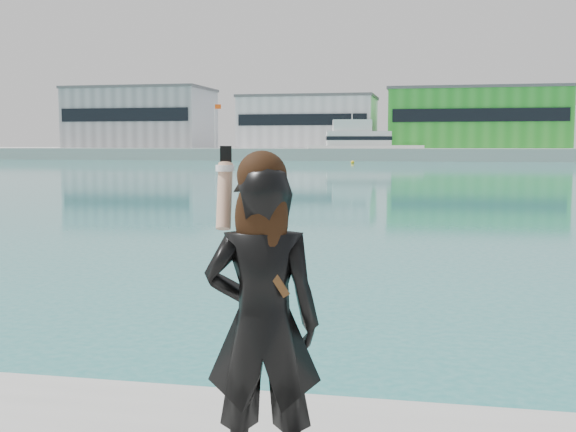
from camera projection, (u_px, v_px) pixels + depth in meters
name	position (u px, v px, depth m)	size (l,w,h in m)	color
far_quay	(430.00, 153.00, 131.27)	(320.00, 40.00, 2.00)	#9E9E99
warehouse_grey_left	(141.00, 118.00, 139.64)	(26.52, 16.36, 11.50)	gray
warehouse_white	(309.00, 122.00, 133.13)	(24.48, 15.35, 9.50)	silver
warehouse_green	(477.00, 118.00, 127.08)	(30.60, 16.36, 10.50)	green
flagpole_left	(215.00, 123.00, 129.54)	(1.28, 0.16, 8.00)	silver
flagpole_right	(568.00, 120.00, 117.52)	(1.28, 0.16, 8.00)	silver
motor_yacht	(361.00, 146.00, 118.78)	(19.44, 8.61, 8.77)	white
buoy_far	(353.00, 163.00, 100.95)	(0.50, 0.50, 0.50)	#FAB70D
woman	(262.00, 315.00, 4.00)	(0.71, 0.53, 1.89)	black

